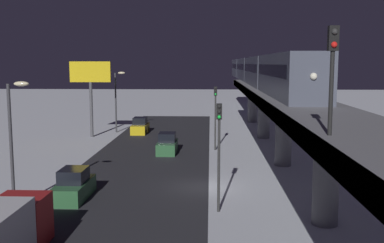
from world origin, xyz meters
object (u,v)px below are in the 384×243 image
object	(u,v)px
subway_train	(255,69)
sedan_green_2	(167,145)
rail_signal	(332,61)
traffic_light_near	(219,142)
commercial_billboard	(90,79)
sedan_yellow	(140,127)
traffic_light_mid	(215,109)
sedan_green	(74,186)

from	to	relation	value
subway_train	sedan_green_2	world-z (taller)	subway_train
rail_signal	traffic_light_near	bearing A→B (deg)	-66.54
commercial_billboard	sedan_green_2	bearing A→B (deg)	137.02
sedan_green_2	rail_signal	bearing A→B (deg)	-72.00
traffic_light_near	sedan_yellow	bearing A→B (deg)	-72.74
traffic_light_mid	sedan_yellow	bearing A→B (deg)	-49.44
subway_train	commercial_billboard	size ratio (longest dim) A/B	8.32
subway_train	sedan_green	xyz separation A→B (m)	(15.03, 36.61, -7.02)
sedan_green_2	traffic_light_mid	bearing A→B (deg)	18.58
subway_train	traffic_light_near	distance (m)	39.47
traffic_light_mid	commercial_billboard	distance (m)	16.64
subway_train	rail_signal	xyz separation A→B (m)	(1.81, 47.90, 0.95)
subway_train	traffic_light_near	world-z (taller)	subway_train
rail_signal	sedan_green_2	xyz separation A→B (m)	(8.62, -26.52, -7.97)
rail_signal	traffic_light_near	xyz separation A→B (m)	(3.92, -9.02, -4.57)
sedan_yellow	sedan_green_2	xyz separation A→B (m)	(-4.60, 12.44, 0.01)
commercial_billboard	subway_train	bearing A→B (deg)	-148.99
subway_train	rail_signal	size ratio (longest dim) A/B	18.52
traffic_light_near	traffic_light_mid	world-z (taller)	same
subway_train	traffic_light_mid	size ratio (longest dim) A/B	11.57
sedan_green	sedan_green_2	size ratio (longest dim) A/B	1.05
traffic_light_mid	subway_train	bearing A→B (deg)	-106.14
subway_train	sedan_yellow	distance (m)	18.85
sedan_yellow	traffic_light_near	world-z (taller)	traffic_light_near
subway_train	traffic_light_near	xyz separation A→B (m)	(5.73, 38.88, -3.62)
sedan_green	sedan_green_2	distance (m)	15.90
subway_train	sedan_green	world-z (taller)	subway_train
sedan_green	subway_train	bearing A→B (deg)	-112.32
sedan_green	traffic_light_near	size ratio (longest dim) A/B	0.68
rail_signal	sedan_yellow	distance (m)	41.91
sedan_yellow	traffic_light_mid	xyz separation A→B (m)	(-9.30, 10.86, 3.41)
commercial_billboard	sedan_green	bearing A→B (deg)	102.16
sedan_green_2	traffic_light_near	xyz separation A→B (m)	(-4.70, 17.50, 3.40)
subway_train	sedan_green_2	bearing A→B (deg)	64.00
traffic_light_near	traffic_light_mid	size ratio (longest dim) A/B	1.00
sedan_green	sedan_green_2	world-z (taller)	same
sedan_yellow	commercial_billboard	bearing A→B (deg)	31.77
sedan_green_2	traffic_light_mid	world-z (taller)	traffic_light_mid
rail_signal	subway_train	bearing A→B (deg)	-92.17
sedan_green	sedan_yellow	bearing A→B (deg)	-90.00
sedan_green_2	traffic_light_mid	size ratio (longest dim) A/B	0.65
traffic_light_near	commercial_billboard	distance (m)	30.51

